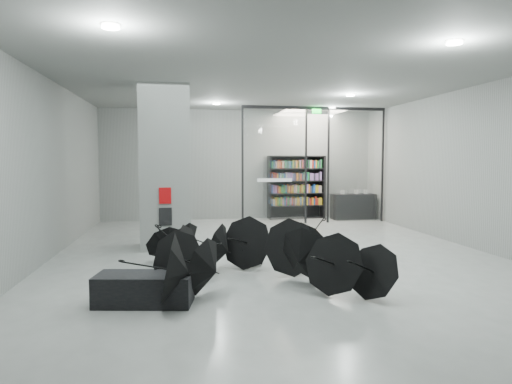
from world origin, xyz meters
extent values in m
plane|color=gray|center=(0.00, 0.00, 0.00)|extent=(14.00, 14.00, 0.00)
cube|color=slate|center=(0.00, 0.00, 4.00)|extent=(10.00, 14.00, 0.02)
cube|color=slate|center=(0.00, 7.00, 2.00)|extent=(10.00, 0.02, 4.00)
cube|color=slate|center=(-5.00, 0.00, 2.00)|extent=(0.02, 14.00, 4.00)
cube|color=slate|center=(5.00, 0.00, 2.00)|extent=(0.02, 14.00, 4.00)
cube|color=slate|center=(-2.50, 2.00, 2.00)|extent=(1.20, 1.20, 4.00)
cube|color=#A50A07|center=(-2.50, 1.38, 1.35)|extent=(0.28, 0.04, 0.38)
cube|color=black|center=(-2.50, 1.38, 0.85)|extent=(0.30, 0.03, 0.42)
cube|color=#0CE533|center=(2.40, 5.30, 3.82)|extent=(0.30, 0.06, 0.15)
cube|color=silver|center=(1.00, 5.50, 2.00)|extent=(2.20, 0.02, 3.95)
cube|color=silver|center=(3.90, 5.50, 2.00)|extent=(2.00, 0.02, 3.95)
cube|color=black|center=(-0.10, 5.50, 2.00)|extent=(0.06, 0.06, 4.00)
cube|color=black|center=(2.10, 5.50, 2.00)|extent=(0.06, 0.06, 4.00)
cube|color=black|center=(2.90, 5.50, 2.00)|extent=(0.06, 0.06, 4.00)
cube|color=black|center=(4.90, 5.50, 2.00)|extent=(0.06, 0.06, 4.00)
cube|color=black|center=(2.40, 5.50, 3.95)|extent=(5.00, 0.08, 0.10)
cube|color=black|center=(-2.68, -2.45, 0.23)|extent=(1.54, 0.86, 0.47)
cube|color=black|center=(4.10, 6.16, 0.47)|extent=(1.56, 0.63, 0.94)
camera|label=1|loc=(-2.07, -9.27, 2.21)|focal=31.12mm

